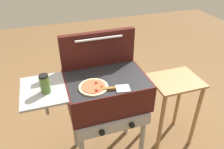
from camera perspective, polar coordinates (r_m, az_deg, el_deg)
grill at (r=1.81m, az=-1.89°, el=-4.80°), size 0.96×0.53×0.90m
grill_lid_open at (r=1.84m, az=-3.60°, el=6.61°), size 0.63×0.08×0.30m
pizza_pepperoni at (r=1.62m, az=-4.75°, el=-3.19°), size 0.22×0.22×0.03m
sauce_jar at (r=1.61m, az=-16.93°, el=-2.30°), size 0.07×0.07×0.14m
spatula at (r=1.60m, az=0.12°, el=-3.71°), size 0.27×0.11×0.02m
prep_table at (r=2.19m, az=15.40°, el=-5.88°), size 0.44×0.36×0.74m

